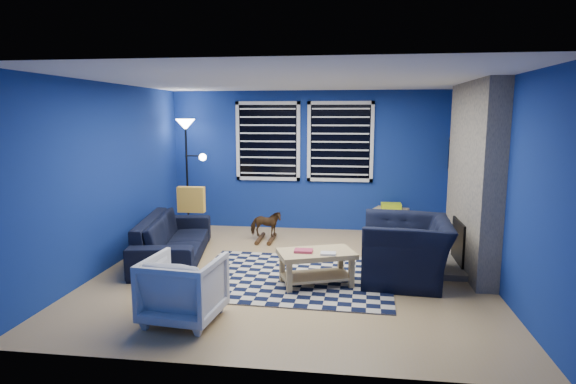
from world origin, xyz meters
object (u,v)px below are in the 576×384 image
object	(u,v)px
armchair_bent	(184,288)
cabinet	(391,221)
armchair_big	(406,250)
sofa	(174,238)
rocking_horse	(266,224)
floor_lamp	(187,140)
coffee_table	(316,261)
tv	(456,157)

from	to	relation	value
armchair_bent	cabinet	world-z (taller)	armchair_bent
armchair_big	sofa	bearing A→B (deg)	-94.73
armchair_big	cabinet	world-z (taller)	armchair_big
sofa	cabinet	bearing A→B (deg)	-69.94
rocking_horse	floor_lamp	bearing A→B (deg)	65.47
armchair_big	armchair_bent	xyz separation A→B (m)	(-2.36, -1.54, -0.06)
coffee_table	cabinet	distance (m)	2.94
sofa	coffee_table	size ratio (longest dim) A/B	2.06
armchair_big	cabinet	bearing A→B (deg)	-176.04
coffee_table	cabinet	size ratio (longest dim) A/B	1.59
sofa	coffee_table	distance (m)	2.29
armchair_big	floor_lamp	xyz separation A→B (m)	(-3.58, 2.18, 1.24)
armchair_big	armchair_bent	bearing A→B (deg)	-53.08
armchair_big	floor_lamp	bearing A→B (deg)	-117.51
tv	cabinet	bearing A→B (deg)	165.83
tv	rocking_horse	size ratio (longest dim) A/B	1.94
floor_lamp	rocking_horse	bearing A→B (deg)	-19.32
tv	cabinet	size ratio (longest dim) A/B	1.54
sofa	rocking_horse	world-z (taller)	sofa
armchair_big	rocking_horse	distance (m)	2.67
sofa	cabinet	xyz separation A→B (m)	(3.23, 1.89, -0.06)
rocking_horse	cabinet	bearing A→B (deg)	-76.17
sofa	cabinet	world-z (taller)	sofa
tv	armchair_big	size ratio (longest dim) A/B	0.82
tv	sofa	world-z (taller)	tv
sofa	rocking_horse	size ratio (longest dim) A/B	4.12
tv	cabinet	world-z (taller)	tv
rocking_horse	coffee_table	bearing A→B (deg)	-159.06
armchair_big	cabinet	xyz separation A→B (m)	(-0.01, 2.37, -0.15)
sofa	coffee_table	bearing A→B (deg)	-121.75
armchair_big	coffee_table	xyz separation A→B (m)	(-1.11, -0.35, -0.08)
cabinet	tv	bearing A→B (deg)	5.85
armchair_big	cabinet	size ratio (longest dim) A/B	1.87
sofa	coffee_table	world-z (taller)	sofa
sofa	cabinet	distance (m)	3.74
armchair_bent	sofa	bearing A→B (deg)	-60.48
cabinet	floor_lamp	distance (m)	3.84
tv	rocking_horse	bearing A→B (deg)	-171.33
armchair_big	rocking_horse	bearing A→B (deg)	-124.57
armchair_bent	rocking_horse	bearing A→B (deg)	-88.71
coffee_table	floor_lamp	size ratio (longest dim) A/B	0.52
armchair_big	armchair_bent	distance (m)	2.82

